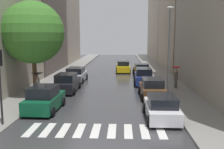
{
  "coord_description": "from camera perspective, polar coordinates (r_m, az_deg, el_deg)",
  "views": [
    {
      "loc": [
        1.47,
        -10.9,
        5.23
      ],
      "look_at": [
        0.36,
        15.85,
        1.18
      ],
      "focal_mm": 41.37,
      "sensor_mm": 36.0,
      "label": 1
    }
  ],
  "objects": [
    {
      "name": "building_left_mid",
      "position": [
        39.42,
        -16.39,
        11.18
      ],
      "size": [
        6.0,
        12.72,
        14.49
      ],
      "primitive_type": "cube",
      "color": "#564C47",
      "rests_on": "ground"
    },
    {
      "name": "parked_car_right_fourth",
      "position": [
        34.4,
        6.53,
        1.03
      ],
      "size": [
        2.24,
        4.21,
        1.57
      ],
      "rotation": [
        0.0,
        0.0,
        1.61
      ],
      "color": "brown",
      "rests_on": "ground"
    },
    {
      "name": "ground_plane",
      "position": [
        35.33,
        -0.04,
        0.05
      ],
      "size": [
        28.0,
        72.0,
        0.04
      ],
      "primitive_type": "cube",
      "color": "#353537"
    },
    {
      "name": "pedestrian_foreground",
      "position": [
        23.33,
        -16.15,
        -0.87
      ],
      "size": [
        1.03,
        1.03,
        1.87
      ],
      "rotation": [
        0.0,
        0.0,
        3.05
      ],
      "color": "black",
      "rests_on": "sidewalk_left"
    },
    {
      "name": "sidewalk_left",
      "position": [
        36.17,
        -10.38,
        0.26
      ],
      "size": [
        3.0,
        72.0,
        0.15
      ],
      "primitive_type": "cube",
      "color": "gray",
      "rests_on": "ground"
    },
    {
      "name": "parked_car_right_third",
      "position": [
        28.19,
        7.0,
        -0.47
      ],
      "size": [
        2.14,
        4.67,
        1.77
      ],
      "rotation": [
        0.0,
        0.0,
        1.55
      ],
      "color": "navy",
      "rests_on": "ground"
    },
    {
      "name": "pedestrian_near_tree",
      "position": [
        25.99,
        14.0,
        0.38
      ],
      "size": [
        0.98,
        0.98,
        2.06
      ],
      "rotation": [
        0.0,
        0.0,
        0.69
      ],
      "color": "brown",
      "rests_on": "sidewalk_right"
    },
    {
      "name": "taxi_midroad",
      "position": [
        37.39,
        2.46,
        1.73
      ],
      "size": [
        2.16,
        4.62,
        1.81
      ],
      "rotation": [
        0.0,
        0.0,
        1.59
      ],
      "color": "yellow",
      "rests_on": "ground"
    },
    {
      "name": "lamp_post_right",
      "position": [
        23.39,
        12.51,
        6.56
      ],
      "size": [
        0.6,
        0.28,
        7.58
      ],
      "color": "#595B60",
      "rests_on": "sidewalk_right"
    },
    {
      "name": "parked_car_right_nearest",
      "position": [
        16.63,
        10.89,
        -7.27
      ],
      "size": [
        2.11,
        4.21,
        1.54
      ],
      "rotation": [
        0.0,
        0.0,
        1.57
      ],
      "color": "silver",
      "rests_on": "ground"
    },
    {
      "name": "sidewalk_right",
      "position": [
        35.64,
        10.46,
        0.13
      ],
      "size": [
        3.0,
        72.0,
        0.15
      ],
      "primitive_type": "cube",
      "color": "gray",
      "rests_on": "ground"
    },
    {
      "name": "building_right_mid",
      "position": [
        42.13,
        15.65,
        9.17
      ],
      "size": [
        6.0,
        14.72,
        11.77
      ],
      "primitive_type": "cube",
      "color": "#B2A38C",
      "rests_on": "ground"
    },
    {
      "name": "parked_car_left_second",
      "position": [
        24.58,
        -9.98,
        -1.9
      ],
      "size": [
        2.14,
        4.43,
        1.73
      ],
      "rotation": [
        0.0,
        0.0,
        1.57
      ],
      "color": "black",
      "rests_on": "ground"
    },
    {
      "name": "parked_car_left_nearest",
      "position": [
        18.67,
        -14.74,
        -5.33
      ],
      "size": [
        2.23,
        4.14,
        1.78
      ],
      "rotation": [
        0.0,
        0.0,
        1.54
      ],
      "color": "#0C4C2D",
      "rests_on": "ground"
    },
    {
      "name": "parked_car_left_third",
      "position": [
        29.85,
        -7.96,
        -0.09
      ],
      "size": [
        2.26,
        4.41,
        1.63
      ],
      "rotation": [
        0.0,
        0.0,
        1.54
      ],
      "color": "#B2B7BF",
      "rests_on": "ground"
    },
    {
      "name": "street_tree_left",
      "position": [
        23.09,
        -17.08,
        8.84
      ],
      "size": [
        5.29,
        5.29,
        7.98
      ],
      "color": "#513823",
      "rests_on": "sidewalk_left"
    },
    {
      "name": "building_left_far",
      "position": [
        52.46,
        -11.58,
        10.52
      ],
      "size": [
        6.0,
        12.67,
        14.31
      ],
      "primitive_type": "cube",
      "color": "#9E9384",
      "rests_on": "ground"
    },
    {
      "name": "parked_car_right_second",
      "position": [
        22.23,
        8.87,
        -3.07
      ],
      "size": [
        2.15,
        4.29,
        1.65
      ],
      "rotation": [
        0.0,
        0.0,
        1.59
      ],
      "color": "brown",
      "rests_on": "ground"
    },
    {
      "name": "crosswalk_stripes",
      "position": [
        14.69,
        -3.6,
        -12.26
      ],
      "size": [
        7.65,
        2.2,
        0.01
      ],
      "color": "silver",
      "rests_on": "ground"
    },
    {
      "name": "building_right_far",
      "position": [
        59.81,
        11.78,
        11.59
      ],
      "size": [
        6.0,
        20.18,
        17.09
      ],
      "primitive_type": "cube",
      "color": "#B2A38C",
      "rests_on": "ground"
    }
  ]
}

